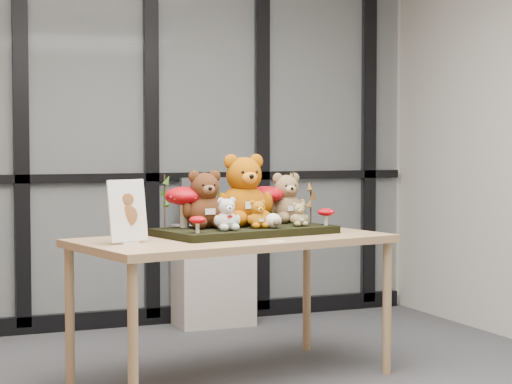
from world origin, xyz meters
name	(u,v)px	position (x,y,z in m)	size (l,w,h in m)	color
room_shell	(209,54)	(0.00, 0.00, 1.68)	(5.00, 5.00, 5.00)	#B8B5AE
glass_partition	(88,125)	(0.00, 2.47, 1.42)	(4.90, 0.06, 2.78)	#2D383F
display_table	(233,249)	(0.42, 0.79, 0.72)	(1.81, 1.16, 0.78)	tan
diorama_tray	(246,231)	(0.53, 0.88, 0.80)	(0.96, 0.48, 0.04)	black
bear_pooh_yellow	(244,186)	(0.56, 0.98, 1.05)	(0.34, 0.31, 0.44)	#A34F03
bear_brown_medium	(205,196)	(0.30, 0.92, 1.00)	(0.27, 0.24, 0.35)	#492410
bear_tan_back	(286,195)	(0.86, 1.07, 0.99)	(0.24, 0.22, 0.32)	olive
bear_small_yellow	(258,213)	(0.57, 0.79, 0.91)	(0.13, 0.12, 0.17)	#B4640B
bear_white_bow	(227,212)	(0.36, 0.73, 0.92)	(0.15, 0.13, 0.19)	silver
bear_beige_small	(299,213)	(0.83, 0.82, 0.90)	(0.11, 0.10, 0.15)	#978657
plush_cream_hedgehog	(273,220)	(0.64, 0.76, 0.87)	(0.07, 0.06, 0.09)	white
mushroom_back_left	(185,205)	(0.21, 0.98, 0.95)	(0.22, 0.22, 0.25)	#A3050D
mushroom_back_right	(266,203)	(0.73, 1.07, 0.94)	(0.21, 0.21, 0.24)	#A3050D
mushroom_front_left	(198,224)	(0.17, 0.65, 0.87)	(0.09, 0.09, 0.10)	#A3050D
mushroom_front_right	(326,216)	(0.99, 0.81, 0.88)	(0.10, 0.10, 0.11)	#A3050D
sprig_green_far_left	(165,202)	(0.07, 0.91, 0.97)	(0.05, 0.05, 0.30)	#143C0D
sprig_green_mid_left	(184,207)	(0.21, 0.99, 0.94)	(0.05, 0.05, 0.23)	#143C0D
sprig_dry_far_right	(293,197)	(0.90, 1.06, 0.98)	(0.05, 0.05, 0.30)	brown
sprig_dry_mid_right	(311,203)	(0.96, 0.95, 0.95)	(0.05, 0.05, 0.24)	brown
sprig_green_centre	(215,206)	(0.41, 1.05, 0.93)	(0.05, 0.05, 0.22)	#143C0D
sign_holder	(128,213)	(-0.19, 0.69, 0.94)	(0.23, 0.13, 0.32)	silver
label_card	(276,241)	(0.54, 0.47, 0.79)	(0.09, 0.03, 0.00)	white
cabinet	(214,275)	(0.84, 2.27, 0.36)	(0.54, 0.31, 0.72)	#AEA49B
monitor	(212,201)	(0.84, 2.29, 0.88)	(0.47, 0.05, 0.33)	#494B50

